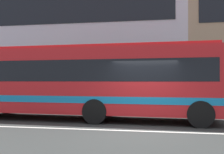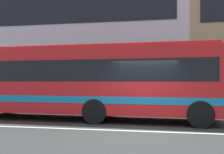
# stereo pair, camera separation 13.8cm
# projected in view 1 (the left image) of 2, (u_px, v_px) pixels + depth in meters

# --- Properties ---
(ground_plane) EXTENTS (160.00, 160.00, 0.00)m
(ground_plane) POSITION_uv_depth(u_px,v_px,m) (142.00, 131.00, 9.49)
(ground_plane) COLOR #313432
(lane_centre_line) EXTENTS (60.00, 0.16, 0.01)m
(lane_centre_line) POSITION_uv_depth(u_px,v_px,m) (142.00, 131.00, 9.49)
(lane_centre_line) COLOR silver
(lane_centre_line) RESTS_ON ground_plane
(hedge_row_far) EXTENTS (22.30, 1.10, 0.82)m
(hedge_row_far) POSITION_uv_depth(u_px,v_px,m) (117.00, 104.00, 15.94)
(hedge_row_far) COLOR #295C2C
(hedge_row_far) RESTS_ON ground_plane
(apartment_block_left) EXTENTS (21.99, 10.32, 12.84)m
(apartment_block_left) POSITION_uv_depth(u_px,v_px,m) (67.00, 32.00, 26.88)
(apartment_block_left) COLOR silver
(apartment_block_left) RESTS_ON ground_plane
(transit_bus) EXTENTS (11.64, 3.03, 3.23)m
(transit_bus) POSITION_uv_depth(u_px,v_px,m) (87.00, 80.00, 12.38)
(transit_bus) COLOR red
(transit_bus) RESTS_ON ground_plane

